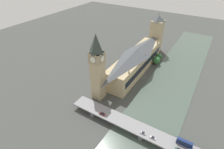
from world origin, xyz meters
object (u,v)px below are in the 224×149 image
at_px(double_decker_bus_mid, 184,143).
at_px(parliament_hall, 136,60).
at_px(road_bridge, 143,131).
at_px(clock_tower, 97,67).
at_px(car_northbound_tail, 153,138).
at_px(car_northbound_lead, 143,133).
at_px(car_southbound_lead, 103,114).
at_px(victoria_tower, 156,34).
at_px(car_northbound_mid, 179,149).

bearing_deg(double_decker_bus_mid, parliament_hall, -46.46).
bearing_deg(road_bridge, clock_tower, -19.40).
xyz_separation_m(clock_tower, double_decker_bus_mid, (-85.92, 16.48, -26.47)).
distance_m(clock_tower, car_northbound_tail, 74.62).
bearing_deg(car_northbound_tail, clock_tower, -19.40).
bearing_deg(road_bridge, double_decker_bus_mid, -173.61).
bearing_deg(parliament_hall, car_northbound_lead, 118.62).
height_order(car_northbound_tail, car_southbound_lead, car_northbound_tail).
relative_size(clock_tower, victoria_tower, 1.19).
bearing_deg(car_northbound_mid, clock_tower, -15.10).
height_order(double_decker_bus_mid, car_northbound_lead, double_decker_bus_mid).
relative_size(double_decker_bus_mid, car_southbound_lead, 2.44).
bearing_deg(road_bridge, victoria_tower, -72.85).
xyz_separation_m(victoria_tower, car_southbound_lead, (-9.57, 150.81, -19.06)).
bearing_deg(car_northbound_mid, road_bridge, -5.81).
bearing_deg(clock_tower, car_northbound_lead, 158.34).
relative_size(victoria_tower, road_bridge, 0.43).
bearing_deg(double_decker_bus_mid, car_southbound_lead, 5.53).
distance_m(double_decker_bus_mid, car_northbound_mid, 6.75).
distance_m(road_bridge, double_decker_bus_mid, 30.12).
bearing_deg(clock_tower, double_decker_bus_mid, 169.14).
height_order(road_bridge, car_northbound_mid, car_northbound_mid).
height_order(victoria_tower, car_northbound_lead, victoria_tower).
distance_m(road_bridge, car_northbound_lead, 3.69).
relative_size(road_bridge, car_northbound_lead, 32.28).
bearing_deg(car_northbound_lead, car_northbound_tail, 178.85).
distance_m(car_northbound_lead, car_southbound_lead, 37.12).
height_order(road_bridge, car_northbound_tail, car_northbound_tail).
xyz_separation_m(car_northbound_mid, car_southbound_lead, (63.56, 0.24, -0.06)).
bearing_deg(victoria_tower, road_bridge, 107.15).
distance_m(parliament_hall, car_northbound_tail, 101.76).
xyz_separation_m(victoria_tower, car_northbound_mid, (-73.13, 150.57, -19.00)).
relative_size(parliament_hall, car_northbound_lead, 26.20).
height_order(double_decker_bus_mid, car_southbound_lead, double_decker_bus_mid).
distance_m(road_bridge, car_southbound_lead, 36.21).
xyz_separation_m(road_bridge, car_southbound_lead, (36.03, 3.04, 1.90)).
distance_m(parliament_hall, car_northbound_lead, 97.68).
xyz_separation_m(double_decker_bus_mid, car_southbound_lead, (65.72, 6.37, -1.89)).
bearing_deg(road_bridge, car_northbound_mid, 174.19).
relative_size(double_decker_bus_mid, car_northbound_tail, 2.57).
relative_size(car_northbound_mid, car_southbound_lead, 1.01).
relative_size(car_northbound_lead, car_southbound_lead, 0.90).
relative_size(victoria_tower, car_northbound_lead, 13.73).
distance_m(clock_tower, double_decker_bus_mid, 91.41).
height_order(victoria_tower, car_northbound_tail, victoria_tower).
xyz_separation_m(parliament_hall, road_bridge, (-45.55, 82.50, -9.86)).
bearing_deg(car_southbound_lead, car_northbound_mid, -179.79).
bearing_deg(car_northbound_lead, clock_tower, -21.66).
bearing_deg(car_northbound_lead, car_northbound_mid, -179.65).
bearing_deg(parliament_hall, double_decker_bus_mid, 133.54).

